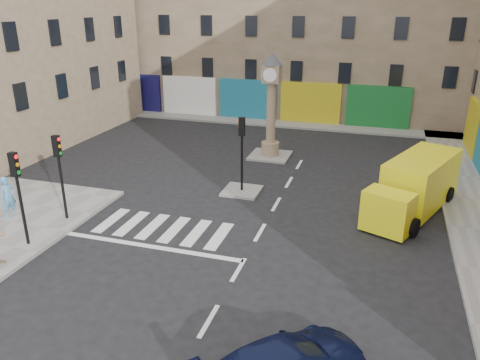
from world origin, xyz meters
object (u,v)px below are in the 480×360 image
at_px(traffic_light_left_far, 59,164).
at_px(yellow_van, 415,186).
at_px(pedestrian_blue, 8,197).
at_px(clock_pillar, 271,99).
at_px(traffic_light_island, 242,142).
at_px(traffic_light_left_near, 18,184).

relative_size(traffic_light_left_far, yellow_van, 0.54).
bearing_deg(pedestrian_blue, clock_pillar, -17.51).
height_order(traffic_light_left_far, traffic_light_island, traffic_light_left_far).
relative_size(traffic_light_left_near, traffic_light_left_far, 1.00).
distance_m(clock_pillar, yellow_van, 10.21).
bearing_deg(clock_pillar, pedestrian_blue, -126.23).
distance_m(traffic_light_left_near, yellow_van, 16.53).
relative_size(yellow_van, pedestrian_blue, 3.78).
relative_size(traffic_light_island, pedestrian_blue, 2.04).
height_order(traffic_light_left_near, traffic_light_island, traffic_light_left_near).
xyz_separation_m(traffic_light_left_near, traffic_light_left_far, (0.00, 2.40, 0.00)).
bearing_deg(pedestrian_blue, traffic_light_left_near, -108.50).
distance_m(traffic_light_left_near, clock_pillar, 15.19).
distance_m(traffic_light_left_far, yellow_van, 15.51).
xyz_separation_m(traffic_light_left_near, clock_pillar, (6.30, 13.80, 0.93)).
bearing_deg(pedestrian_blue, traffic_light_island, -37.09).
height_order(traffic_light_left_far, yellow_van, traffic_light_left_far).
distance_m(traffic_light_left_far, traffic_light_island, 8.30).
height_order(clock_pillar, yellow_van, clock_pillar).
xyz_separation_m(traffic_light_left_far, yellow_van, (14.38, 5.62, -1.43)).
relative_size(clock_pillar, yellow_van, 0.89).
height_order(traffic_light_left_far, clock_pillar, clock_pillar).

